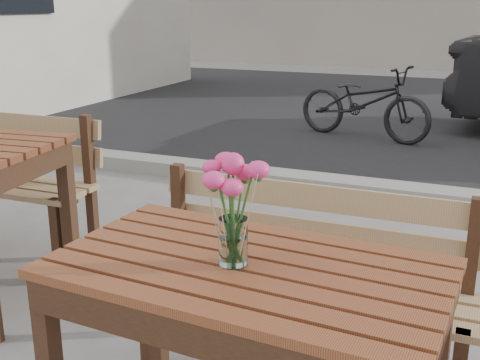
# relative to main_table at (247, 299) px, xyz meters

# --- Properties ---
(street) EXTENTS (30.00, 8.12, 0.12)m
(street) POSITION_rel_main_table_xyz_m (0.23, 5.01, -0.56)
(street) COLOR black
(street) RESTS_ON ground
(main_table) EXTENTS (1.18, 0.74, 0.70)m
(main_table) POSITION_rel_main_table_xyz_m (0.00, 0.00, 0.00)
(main_table) COLOR #5A2C17
(main_table) RESTS_ON ground
(main_bench) EXTENTS (1.29, 0.38, 0.80)m
(main_bench) POSITION_rel_main_table_xyz_m (0.01, 0.58, -0.10)
(main_bench) COLOR #9B7A50
(main_bench) RESTS_ON ground
(main_vase) EXTENTS (0.18, 0.18, 0.33)m
(main_vase) POSITION_rel_main_table_xyz_m (-0.04, -0.02, 0.32)
(main_vase) COLOR white
(main_vase) RESTS_ON main_table
(bicycle) EXTENTS (1.61, 0.91, 0.80)m
(bicycle) POSITION_rel_main_table_xyz_m (-0.64, 4.99, -0.19)
(bicycle) COLOR black
(bicycle) RESTS_ON ground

